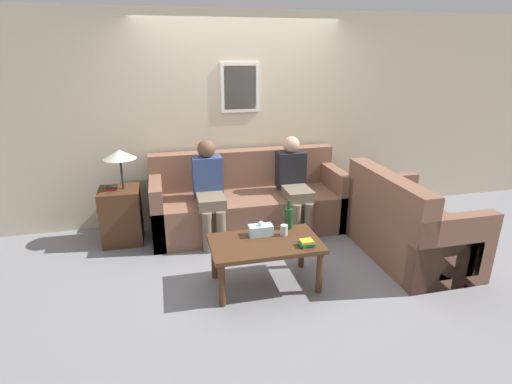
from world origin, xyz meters
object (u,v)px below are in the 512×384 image
object	(u,v)px
couch_main	(248,203)
person_right	(294,181)
wine_bottle	(289,218)
drinking_glass	(284,230)
couch_side	(407,228)
coffee_table	(265,248)
person_left	(209,187)

from	to	relation	value
couch_main	person_right	size ratio (longest dim) A/B	2.02
wine_bottle	drinking_glass	distance (m)	0.18
couch_main	couch_side	xyz separation A→B (m)	(1.50, -1.13, 0.00)
couch_main	coffee_table	size ratio (longest dim) A/B	2.28
person_right	coffee_table	bearing A→B (deg)	-120.09
wine_bottle	person_left	xyz separation A→B (m)	(-0.67, 0.88, 0.08)
coffee_table	person_left	distance (m)	1.21
couch_side	drinking_glass	world-z (taller)	couch_side
person_right	person_left	bearing A→B (deg)	-179.19
couch_main	person_right	bearing A→B (deg)	-19.74
person_left	person_right	distance (m)	1.03
wine_bottle	person_right	bearing A→B (deg)	68.32
coffee_table	person_right	world-z (taller)	person_right
couch_main	person_right	xyz separation A→B (m)	(0.53, -0.19, 0.31)
couch_side	drinking_glass	bearing A→B (deg)	93.91
coffee_table	drinking_glass	world-z (taller)	drinking_glass
couch_side	coffee_table	size ratio (longest dim) A/B	1.37
couch_main	couch_side	distance (m)	1.88
couch_main	person_left	distance (m)	0.63
drinking_glass	person_left	xyz separation A→B (m)	(-0.58, 1.03, 0.14)
couch_main	couch_side	bearing A→B (deg)	-37.08
coffee_table	person_right	distance (m)	1.33
person_right	couch_side	bearing A→B (deg)	-44.20
couch_main	wine_bottle	distance (m)	1.13
person_left	person_right	xyz separation A→B (m)	(1.03, 0.01, -0.01)
couch_main	person_left	bearing A→B (deg)	-157.82
drinking_glass	couch_side	bearing A→B (deg)	3.91
person_left	coffee_table	bearing A→B (deg)	-71.51
couch_main	wine_bottle	xyz separation A→B (m)	(0.17, -1.09, 0.24)
couch_side	person_left	size ratio (longest dim) A/B	1.19
coffee_table	drinking_glass	bearing A→B (deg)	24.27
coffee_table	person_right	bearing A→B (deg)	59.91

